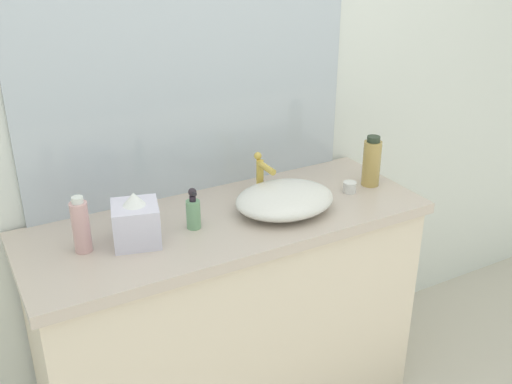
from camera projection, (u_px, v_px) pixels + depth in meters
name	position (u px, v px, depth m)	size (l,w,h in m)	color
bathroom_wall_rear	(202.00, 64.00, 2.08)	(6.00, 0.06, 2.60)	silver
vanity_counter	(230.00, 321.00, 2.18)	(1.37, 0.51, 0.85)	beige
wall_mirror_panel	(190.00, 27.00, 1.96)	(1.21, 0.01, 1.17)	#B2BCC6
sink_basin	(285.00, 199.00, 2.03)	(0.35, 0.28, 0.08)	silver
faucet	(262.00, 171.00, 2.14)	(0.03, 0.12, 0.15)	gold
soap_dispenser	(193.00, 212.00, 1.92)	(0.05, 0.05, 0.14)	#72A375
lotion_bottle	(81.00, 226.00, 1.77)	(0.05, 0.05, 0.18)	#D19F9D
perfume_bottle	(372.00, 162.00, 2.21)	(0.07, 0.07, 0.19)	#AF904A
tissue_box	(136.00, 221.00, 1.82)	(0.17, 0.17, 0.17)	silver
candle_jar	(350.00, 187.00, 2.18)	(0.05, 0.05, 0.04)	silver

